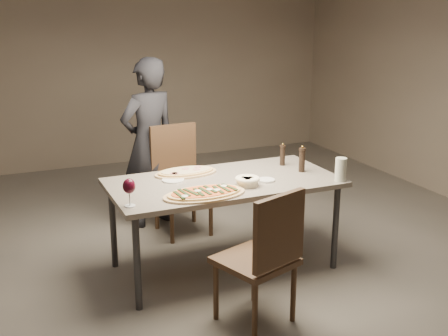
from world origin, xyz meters
name	(u,v)px	position (x,y,z in m)	size (l,w,h in m)	color
room	(224,98)	(0.00, 0.00, 1.40)	(7.00, 7.00, 7.00)	#5C564F
dining_table	(224,187)	(0.00, 0.00, 0.69)	(1.80, 0.90, 0.75)	gray
zucchini_pizza	(205,193)	(-0.28, -0.28, 0.77)	(0.62, 0.35, 0.05)	tan
ham_pizza	(186,172)	(-0.22, 0.28, 0.77)	(0.52, 0.29, 0.04)	tan
bread_basket	(247,181)	(0.11, -0.20, 0.79)	(0.19, 0.19, 0.07)	beige
oil_dish	(266,180)	(0.29, -0.15, 0.76)	(0.13, 0.13, 0.02)	white
pepper_mill_left	(283,155)	(0.63, 0.19, 0.84)	(0.05, 0.05, 0.19)	black
pepper_mill_right	(302,159)	(0.68, -0.04, 0.85)	(0.06, 0.06, 0.22)	black
carafe	(341,169)	(0.83, -0.38, 0.84)	(0.09, 0.09, 0.19)	silver
wine_glass	(129,187)	(-0.83, -0.29, 0.89)	(0.09, 0.09, 0.20)	silver
side_plate	(173,180)	(-0.37, 0.15, 0.76)	(0.17, 0.17, 0.01)	white
chair_near	(265,252)	(-0.10, -0.91, 0.54)	(0.58, 0.58, 0.96)	#422C1B
chair_far	(179,173)	(-0.06, 0.93, 0.56)	(0.50, 0.50, 1.00)	#422C1B
diner	(149,143)	(-0.26, 1.18, 0.81)	(0.59, 0.39, 1.62)	black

